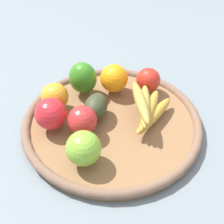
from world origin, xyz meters
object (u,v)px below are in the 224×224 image
orange_0 (114,78)px  bell_pepper (83,78)px  avocado (96,106)px  orange_1 (55,96)px  banana_bunch (147,108)px  apple_1 (148,80)px  apple_3 (83,148)px  apple_0 (82,120)px  apple_2 (51,114)px

orange_0 → bell_pepper: (0.08, 0.01, 0.01)m
avocado → orange_1: orange_1 is taller
avocado → orange_0: size_ratio=1.09×
banana_bunch → bell_pepper: bearing=-30.8°
orange_0 → apple_1: 0.09m
apple_1 → orange_1: (0.23, 0.08, 0.00)m
bell_pepper → orange_1: bearing=-106.6°
avocado → orange_1: (0.10, -0.02, 0.01)m
apple_3 → apple_0: size_ratio=1.10×
orange_1 → apple_2: 0.07m
avocado → banana_bunch: bearing=177.7°
apple_0 → banana_bunch: bearing=-160.8°
apple_3 → apple_2: size_ratio=1.00×
avocado → apple_2: size_ratio=1.07×
orange_1 → apple_0: bearing=133.8°
apple_1 → orange_0: bearing=1.9°
banana_bunch → apple_0: bearing=19.2°
apple_3 → apple_2: 0.13m
apple_3 → avocado: bearing=-95.2°
apple_1 → bell_pepper: bearing=4.7°
banana_bunch → apple_1: apple_1 is taller
apple_1 → bell_pepper: size_ratio=0.75×
orange_0 → apple_2: bearing=46.6°
orange_0 → apple_2: apple_2 is taller
orange_0 → banana_bunch: orange_0 is taller
avocado → apple_1: size_ratio=1.25×
orange_1 → bell_pepper: 0.09m
apple_3 → bell_pepper: (0.03, -0.24, 0.01)m
avocado → bell_pepper: bell_pepper is taller
apple_1 → apple_0: bearing=46.5°
apple_1 → apple_0: 0.23m
apple_2 → bell_pepper: bearing=-113.4°
orange_1 → apple_2: apple_2 is taller
orange_1 → bell_pepper: (-0.06, -0.07, 0.01)m
avocado → bell_pepper: (0.04, -0.09, 0.02)m
banana_bunch → bell_pepper: (0.17, -0.10, 0.01)m
apple_3 → bell_pepper: bearing=-83.2°
banana_bunch → apple_1: size_ratio=2.45×
avocado → apple_0: apple_0 is taller
orange_0 → orange_1: 0.16m
banana_bunch → apple_2: 0.23m
orange_0 → bell_pepper: size_ratio=0.86×
apple_3 → apple_2: bearing=-49.5°
orange_0 → apple_1: (-0.09, -0.00, -0.00)m
orange_0 → apple_1: bearing=-178.1°
orange_0 → orange_1: (0.14, 0.08, -0.00)m
bell_pepper → apple_1: bearing=30.4°
avocado → banana_bunch: (-0.12, 0.01, 0.00)m
banana_bunch → orange_1: (0.23, -0.03, 0.00)m
orange_1 → apple_2: (-0.00, 0.07, 0.00)m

